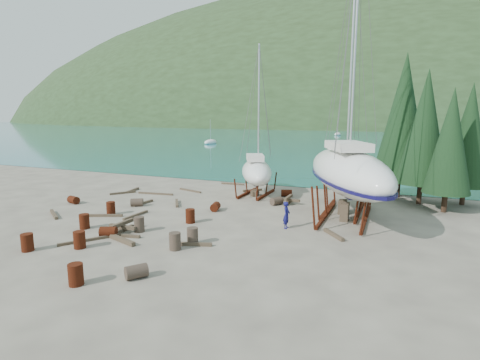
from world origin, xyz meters
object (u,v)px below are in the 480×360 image
at_px(small_sailboat_shore, 257,171).
at_px(large_sailboat_near, 348,171).
at_px(worker, 287,215).
at_px(large_sailboat_far, 345,173).

bearing_deg(small_sailboat_shore, large_sailboat_near, -54.28).
relative_size(large_sailboat_near, small_sailboat_shore, 1.58).
relative_size(small_sailboat_shore, worker, 7.62).
xyz_separation_m(large_sailboat_near, small_sailboat_shore, (-7.90, 4.52, -1.10)).
height_order(large_sailboat_near, large_sailboat_far, large_sailboat_near).
relative_size(large_sailboat_near, worker, 12.03).
xyz_separation_m(large_sailboat_far, worker, (-2.60, -5.27, -1.91)).
bearing_deg(small_sailboat_shore, large_sailboat_far, -45.48).
relative_size(large_sailboat_near, large_sailboat_far, 1.17).
bearing_deg(large_sailboat_near, large_sailboat_far, 78.39).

